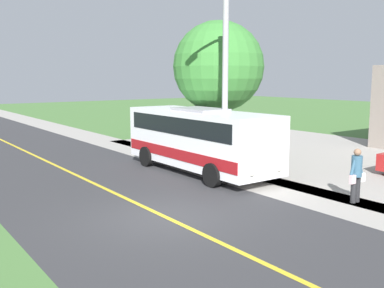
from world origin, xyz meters
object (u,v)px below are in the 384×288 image
object	(u,v)px
pedestrian_with_bags	(356,174)
tree_curbside	(218,67)
shuttle_bus_front	(200,137)
street_light_pole	(223,75)

from	to	relation	value
pedestrian_with_bags	tree_curbside	xyz separation A→B (m)	(-1.61, -8.97, 3.55)
shuttle_bus_front	pedestrian_with_bags	world-z (taller)	shuttle_bus_front
pedestrian_with_bags	street_light_pole	distance (m)	6.50
street_light_pole	tree_curbside	distance (m)	4.22
street_light_pole	pedestrian_with_bags	bearing A→B (deg)	99.31
shuttle_bus_front	pedestrian_with_bags	distance (m)	6.80
shuttle_bus_front	tree_curbside	bearing A→B (deg)	-141.22
pedestrian_with_bags	street_light_pole	xyz separation A→B (m)	(0.92, -5.61, 3.15)
pedestrian_with_bags	street_light_pole	size ratio (longest dim) A/B	0.24
pedestrian_with_bags	tree_curbside	bearing A→B (deg)	-100.19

